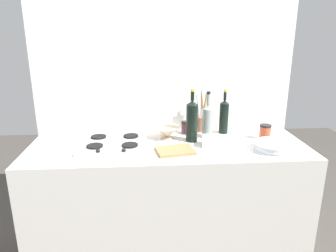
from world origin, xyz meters
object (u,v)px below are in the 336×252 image
at_px(butter_dish, 215,141).
at_px(condiment_jar_rear, 185,127).
at_px(condiment_jar_front, 265,132).
at_px(wine_bottle_leftmost, 192,120).
at_px(wine_bottle_mid_right, 208,121).
at_px(plate_stack, 274,147).
at_px(wine_bottle_mid_left, 224,116).
at_px(utensil_crock, 201,122).
at_px(stovetop_hob, 114,143).
at_px(cutting_board, 175,151).
at_px(mixing_bowl, 168,132).

bearing_deg(butter_dish, condiment_jar_rear, 118.82).
relative_size(butter_dish, condiment_jar_front, 1.59).
relative_size(wine_bottle_leftmost, butter_dish, 2.18).
bearing_deg(wine_bottle_mid_right, wine_bottle_leftmost, -150.30).
relative_size(plate_stack, wine_bottle_mid_left, 0.78).
xyz_separation_m(butter_dish, utensil_crock, (-0.04, 0.32, 0.04)).
height_order(plate_stack, condiment_jar_rear, condiment_jar_rear).
xyz_separation_m(stovetop_hob, cutting_board, (0.39, -0.15, -0.00)).
relative_size(plate_stack, utensil_crock, 0.80).
bearing_deg(butter_dish, condiment_jar_front, 16.46).
xyz_separation_m(mixing_bowl, condiment_jar_front, (0.66, -0.06, 0.01)).
xyz_separation_m(condiment_jar_front, condiment_jar_rear, (-0.52, 0.17, -0.01)).
bearing_deg(condiment_jar_rear, plate_stack, -37.57).
height_order(wine_bottle_mid_right, butter_dish, wine_bottle_mid_right).
relative_size(condiment_jar_rear, cutting_board, 0.38).
height_order(butter_dish, utensil_crock, utensil_crock).
relative_size(wine_bottle_mid_left, cutting_board, 1.41).
xyz_separation_m(condiment_jar_front, cutting_board, (-0.64, -0.19, -0.04)).
bearing_deg(condiment_jar_front, utensil_crock, 152.21).
distance_m(plate_stack, wine_bottle_leftmost, 0.54).
bearing_deg(utensil_crock, mixing_bowl, -149.75).
xyz_separation_m(mixing_bowl, utensil_crock, (0.26, 0.15, 0.03)).
distance_m(stovetop_hob, wine_bottle_mid_left, 0.80).
distance_m(wine_bottle_leftmost, wine_bottle_mid_right, 0.14).
bearing_deg(cutting_board, wine_bottle_mid_left, 42.12).
relative_size(wine_bottle_mid_right, butter_dish, 1.98).
bearing_deg(mixing_bowl, utensil_crock, 30.25).
bearing_deg(wine_bottle_mid_right, condiment_jar_rear, 142.80).
height_order(wine_bottle_leftmost, wine_bottle_mid_left, wine_bottle_leftmost).
relative_size(wine_bottle_mid_right, utensil_crock, 1.04).
xyz_separation_m(butter_dish, cutting_board, (-0.27, -0.08, -0.02)).
bearing_deg(condiment_jar_rear, wine_bottle_mid_left, -3.42).
height_order(wine_bottle_mid_right, utensil_crock, wine_bottle_mid_right).
bearing_deg(wine_bottle_mid_left, butter_dish, -114.13).
distance_m(wine_bottle_leftmost, mixing_bowl, 0.20).
xyz_separation_m(stovetop_hob, wine_bottle_leftmost, (0.52, 0.04, 0.13)).
xyz_separation_m(stovetop_hob, butter_dish, (0.65, -0.07, 0.02)).
xyz_separation_m(wine_bottle_mid_right, condiment_jar_rear, (-0.14, 0.11, -0.08)).
height_order(plate_stack, wine_bottle_mid_left, wine_bottle_mid_left).
bearing_deg(cutting_board, wine_bottle_mid_right, 46.22).
relative_size(utensil_crock, condiment_jar_rear, 3.60).
xyz_separation_m(wine_bottle_mid_right, mixing_bowl, (-0.28, -0.01, -0.08)).
height_order(plate_stack, cutting_board, plate_stack).
bearing_deg(wine_bottle_mid_left, cutting_board, -137.88).
bearing_deg(condiment_jar_front, plate_stack, -96.19).
distance_m(mixing_bowl, butter_dish, 0.34).
relative_size(utensil_crock, cutting_board, 1.38).
relative_size(wine_bottle_leftmost, mixing_bowl, 1.93).
bearing_deg(plate_stack, wine_bottle_mid_right, 142.28).
xyz_separation_m(stovetop_hob, mixing_bowl, (0.36, 0.10, 0.03)).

